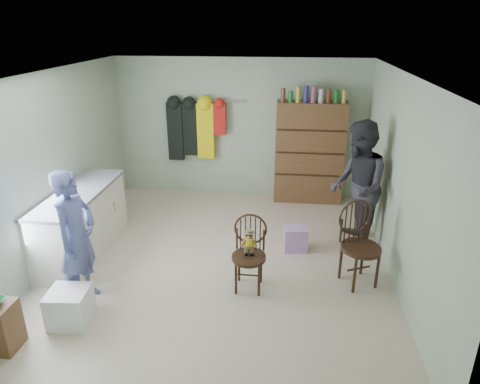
# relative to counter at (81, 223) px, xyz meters

# --- Properties ---
(ground_plane) EXTENTS (5.00, 5.00, 0.00)m
(ground_plane) POSITION_rel_counter_xyz_m (1.95, 0.00, -0.47)
(ground_plane) COLOR beige
(ground_plane) RESTS_ON ground
(room_walls) EXTENTS (5.00, 5.00, 5.00)m
(room_walls) POSITION_rel_counter_xyz_m (1.95, 0.53, 1.11)
(room_walls) COLOR #A8B799
(room_walls) RESTS_ON ground
(counter) EXTENTS (0.64, 1.86, 0.94)m
(counter) POSITION_rel_counter_xyz_m (0.00, 0.00, 0.00)
(counter) COLOR silver
(counter) RESTS_ON ground
(plastic_tub) EXTENTS (0.45, 0.43, 0.40)m
(plastic_tub) POSITION_rel_counter_xyz_m (0.53, -1.47, -0.27)
(plastic_tub) COLOR white
(plastic_tub) RESTS_ON ground
(chair_front) EXTENTS (0.42, 0.42, 0.94)m
(chair_front) POSITION_rel_counter_xyz_m (2.40, -0.56, 0.06)
(chair_front) COLOR #392114
(chair_front) RESTS_ON ground
(chair_far) EXTENTS (0.63, 0.63, 1.07)m
(chair_far) POSITION_rel_counter_xyz_m (3.72, -0.29, 0.10)
(chair_far) COLOR #392114
(chair_far) RESTS_ON ground
(striped_bag) EXTENTS (0.35, 0.28, 0.34)m
(striped_bag) POSITION_rel_counter_xyz_m (2.98, 0.42, -0.30)
(striped_bag) COLOR pink
(striped_bag) RESTS_ON ground
(person_left) EXTENTS (0.45, 0.63, 1.62)m
(person_left) POSITION_rel_counter_xyz_m (0.49, -1.05, 0.34)
(person_left) COLOR #535B99
(person_left) RESTS_ON ground
(person_right) EXTENTS (0.73, 0.93, 1.86)m
(person_right) POSITION_rel_counter_xyz_m (3.80, 0.63, 0.46)
(person_right) COLOR #2D2B33
(person_right) RESTS_ON ground
(dresser) EXTENTS (1.20, 0.39, 2.08)m
(dresser) POSITION_rel_counter_xyz_m (3.20, 2.30, 0.45)
(dresser) COLOR brown
(dresser) RESTS_ON ground
(coat_rack) EXTENTS (1.42, 0.12, 1.09)m
(coat_rack) POSITION_rel_counter_xyz_m (1.12, 2.38, 0.78)
(coat_rack) COLOR #99999E
(coat_rack) RESTS_ON ground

